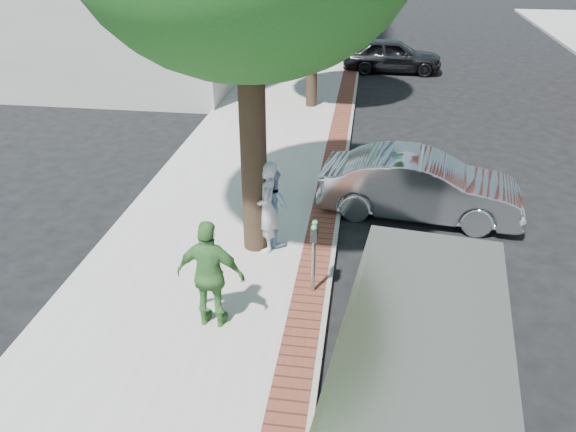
% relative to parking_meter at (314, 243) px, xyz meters
% --- Properties ---
extents(ground, '(120.00, 120.00, 0.00)m').
position_rel_parking_meter_xyz_m(ground, '(-0.77, -0.42, -1.21)').
color(ground, black).
rests_on(ground, ground).
extents(sidewalk, '(5.00, 60.00, 0.15)m').
position_rel_parking_meter_xyz_m(sidewalk, '(-2.27, 7.58, -1.13)').
color(sidewalk, '#9E9991').
rests_on(sidewalk, ground).
extents(brick_strip, '(0.60, 60.00, 0.01)m').
position_rel_parking_meter_xyz_m(brick_strip, '(-0.07, 7.58, -1.05)').
color(brick_strip, brown).
rests_on(brick_strip, sidewalk).
extents(curb, '(0.10, 60.00, 0.15)m').
position_rel_parking_meter_xyz_m(curb, '(0.28, 7.58, -1.13)').
color(curb, gray).
rests_on(curb, ground).
extents(office_base, '(18.20, 22.20, 4.00)m').
position_rel_parking_meter_xyz_m(office_base, '(-13.77, 21.58, 0.79)').
color(office_base, gray).
rests_on(office_base, ground).
extents(signal_near, '(0.70, 0.15, 3.80)m').
position_rel_parking_meter_xyz_m(signal_near, '(0.13, 21.58, 1.05)').
color(signal_near, black).
rests_on(signal_near, ground).
extents(parking_meter, '(0.12, 0.32, 1.47)m').
position_rel_parking_meter_xyz_m(parking_meter, '(0.00, 0.00, 0.00)').
color(parking_meter, gray).
rests_on(parking_meter, sidewalk).
extents(person_gray, '(0.58, 0.78, 1.96)m').
position_rel_parking_meter_xyz_m(person_gray, '(-1.11, 1.41, -0.08)').
color(person_gray, silver).
rests_on(person_gray, sidewalk).
extents(person_officer, '(1.04, 1.02, 1.69)m').
position_rel_parking_meter_xyz_m(person_officer, '(-1.07, 1.73, -0.21)').
color(person_officer, '#85A1CE').
rests_on(person_officer, sidewalk).
extents(person_green, '(1.19, 0.55, 1.98)m').
position_rel_parking_meter_xyz_m(person_green, '(-1.60, -1.15, -0.06)').
color(person_green, '#46833B').
rests_on(person_green, sidewalk).
extents(sedan_silver, '(4.81, 2.15, 1.53)m').
position_rel_parking_meter_xyz_m(sedan_silver, '(2.14, 3.68, -0.44)').
color(sedan_silver, '#AEB0B5').
rests_on(sedan_silver, ground).
extents(bg_car, '(4.40, 1.77, 1.50)m').
position_rel_parking_meter_xyz_m(bg_car, '(1.78, 17.68, -0.46)').
color(bg_car, black).
rests_on(bg_car, ground).
extents(van, '(2.75, 5.65, 2.01)m').
position_rel_parking_meter_xyz_m(van, '(1.70, -2.88, -0.11)').
color(van, gray).
rests_on(van, ground).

